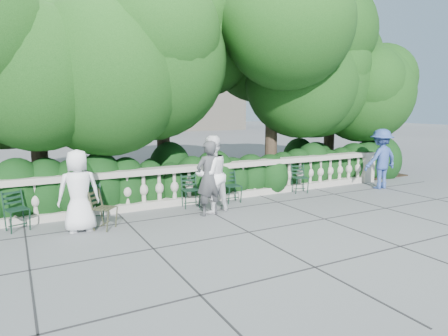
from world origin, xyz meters
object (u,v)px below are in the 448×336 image
chair_a (21,232)px  chair_e (235,204)px  chair_weathered (111,230)px  person_businessman (79,191)px  chair_d (193,209)px  chair_b (95,223)px  chair_f (302,194)px  person_older_blue (381,159)px  person_woman_grey (208,178)px  person_casual_man (211,174)px

chair_a → chair_e: size_ratio=1.00×
chair_weathered → person_businessman: (-0.57, 0.20, 0.84)m
person_businessman → chair_d: bearing=-167.3°
chair_b → chair_d: 2.37m
chair_f → chair_weathered: 5.69m
chair_b → chair_weathered: same height
person_older_blue → chair_d: bearing=-3.5°
chair_a → person_woman_grey: person_woman_grey is taller
chair_b → chair_weathered: bearing=-69.3°
person_woman_grey → person_older_blue: size_ratio=0.95×
chair_a → chair_weathered: 1.80m
chair_a → chair_d: bearing=-17.7°
chair_f → person_casual_man: bearing=-154.0°
person_older_blue → chair_b: bearing=-1.5°
person_older_blue → chair_e: bearing=-4.1°
chair_e → chair_f: 2.30m
chair_b → chair_f: bearing=4.7°
chair_e → chair_weathered: size_ratio=1.00×
person_woman_grey → person_older_blue: (5.96, 0.23, 0.04)m
chair_b → chair_weathered: 0.68m
chair_a → person_older_blue: bearing=-20.9°
chair_e → person_older_blue: size_ratio=0.46×
chair_b → chair_e: bearing=4.1°
person_businessman → person_casual_man: 3.00m
chair_d → chair_e: size_ratio=1.00×
chair_d → chair_weathered: bearing=-153.1°
person_businessman → chair_e: bearing=-171.4°
chair_b → chair_e: (3.54, 0.07, 0.00)m
chair_e → person_businessman: bearing=-170.8°
chair_e → chair_weathered: (-3.33, -0.71, 0.00)m
chair_a → person_woman_grey: bearing=-27.8°
chair_f → chair_a: bearing=-163.3°
chair_weathered → chair_e: bearing=-35.8°
person_casual_man → person_older_blue: (5.80, 0.04, -0.01)m
chair_b → person_older_blue: 8.49m
chair_f → person_businessman: 6.29m
chair_a → person_older_blue: 9.93m
chair_a → chair_weathered: size_ratio=1.00×
chair_f → person_woman_grey: 3.56m
chair_a → chair_weathered: same height
chair_d → chair_weathered: same height
chair_f → person_casual_man: (-3.20, -0.57, 0.92)m
person_casual_man → chair_e: bearing=-168.7°
chair_d → person_woman_grey: person_woman_grey is taller
person_businessman → person_woman_grey: size_ratio=0.96×
chair_weathered → person_businessman: size_ratio=0.50×
person_businessman → person_woman_grey: bearing=178.4°
chair_e → person_businessman: size_ratio=0.50×
person_businessman → person_woman_grey: 2.84m
chair_d → person_businessman: size_ratio=0.50×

